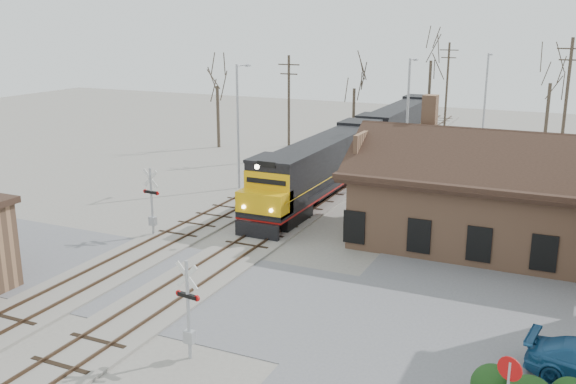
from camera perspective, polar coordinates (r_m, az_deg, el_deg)
name	(u,v)px	position (r m, az deg, el deg)	size (l,w,h in m)	color
ground	(185,286)	(30.55, -9.10, -8.29)	(140.00, 140.00, 0.00)	gray
road	(185,286)	(30.55, -9.10, -8.27)	(60.00, 9.00, 0.03)	#5E5E63
track_main	(310,204)	(43.03, 1.99, -1.10)	(3.40, 90.00, 0.24)	gray
track_siding	(251,197)	(44.89, -3.31, -0.44)	(3.40, 90.00, 0.24)	gray
depot	(492,202)	(36.65, 17.68, -0.88)	(15.20, 9.31, 7.90)	#A17153
locomotive_lead	(318,168)	(43.68, 2.69, 2.10)	(2.89, 19.38, 4.30)	black
locomotive_trailing	(396,127)	(62.02, 9.58, 5.74)	(2.89, 19.38, 4.07)	black
crossbuck_near	(188,313)	(23.74, -8.84, -10.57)	(1.09, 0.29, 3.80)	#A5A8AD
crossbuck_far	(152,204)	(37.22, -12.01, -1.09)	(1.14, 0.30, 4.01)	#A5A8AD
do_not_enter_sign	(508,382)	(20.56, 19.01, -15.69)	(0.73, 0.30, 2.57)	#A5A8AD
streetlight_a	(239,120)	(46.69, -4.40, 6.39)	(0.25, 2.04, 9.02)	#A5A8AD
streetlight_b	(408,117)	(47.51, 10.60, 6.58)	(0.25, 2.04, 9.42)	#A5A8AD
streetlight_c	(485,99)	(60.98, 17.13, 7.88)	(0.25, 2.04, 9.22)	#A5A8AD
utility_pole_a	(289,106)	(56.75, 0.07, 7.69)	(2.00, 0.24, 9.13)	#382D23
utility_pole_b	(447,86)	(72.37, 13.94, 9.09)	(2.00, 0.24, 9.78)	#382D23
utility_pole_c	(565,110)	(51.68, 23.41, 6.73)	(2.00, 0.24, 10.85)	#382D23
tree_a	(217,76)	(62.50, -6.34, 10.23)	(3.96, 3.96, 9.71)	#382D23
tree_b	(354,80)	(67.04, 5.93, 9.87)	(3.51, 3.51, 8.60)	#382D23
tree_c	(432,48)	(71.53, 12.65, 12.37)	(5.26, 5.26, 12.88)	#382D23
tree_d	(552,72)	(64.67, 22.38, 9.87)	(4.28, 4.28, 10.49)	#382D23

